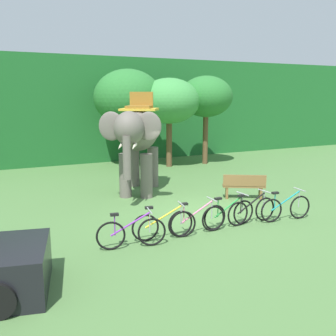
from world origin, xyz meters
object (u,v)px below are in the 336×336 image
Objects in this scene: bike_pink at (197,220)px; wooden_bench at (244,186)px; tree_center_right at (169,101)px; bike_black at (252,210)px; bike_yellow at (164,225)px; tree_center at (206,97)px; bike_green at (229,214)px; elephant at (138,135)px; bike_purple at (131,233)px; bike_teal at (286,208)px; tree_far_right at (128,98)px.

bike_pink is 1.14× the size of wooden_bench.
bike_pink is at bearing -144.20° from wooden_bench.
tree_center_right is 3.00× the size of wooden_bench.
bike_yellow is at bearing -179.03° from bike_black.
tree_center_right is 2.13m from tree_center.
tree_center is at bearing 69.97° from wooden_bench.
bike_yellow is at bearing -151.07° from wooden_bench.
tree_center_right reaches higher than bike_green.
elephant reaches higher than bike_purple.
bike_teal is at bearing -12.26° from bike_black.
tree_center_right is 5.85m from elephant.
tree_far_right is 2.90× the size of bike_green.
elephant is at bearing 101.21° from bike_green.
bike_yellow is (-2.74, -10.18, -3.12)m from tree_far_right.
bike_yellow is at bearing 10.49° from bike_purple.
bike_green is at bearing 172.38° from bike_teal.
bike_green is 0.76m from bike_black.
tree_center is 2.73× the size of bike_pink.
bike_purple is 5.77m from wooden_bench.
bike_purple is 1.91m from bike_pink.
tree_center is (2.12, -0.09, 0.21)m from tree_center_right.
tree_far_right is 3.29× the size of wooden_bench.
tree_center_right is 9.91m from bike_teal.
tree_center reaches higher than bike_black.
tree_center is 2.75× the size of bike_yellow.
bike_black is at bearing 2.35° from bike_pink.
bike_yellow is at bearing -103.48° from elephant.
tree_center is 7.88m from wooden_bench.
elephant is at bearing 109.88° from bike_black.
wooden_bench is (1.44, 2.29, 0.09)m from bike_black.
bike_black is (2.80, 0.05, 0.00)m from bike_yellow.
bike_purple is at bearing -109.66° from tree_far_right.
tree_center_right is 10.75m from bike_yellow.
tree_center is 2.73× the size of bike_green.
tree_far_right reaches higher than elephant.
tree_center_right is 2.66× the size of bike_yellow.
bike_teal is at bearing -0.08° from bike_purple.
bike_green is at bearing 4.53° from bike_purple.
bike_purple and bike_green have the same top height.
bike_pink is at bearing -111.51° from tree_center_right.
bike_pink is 1.09m from bike_green.
tree_far_right is at bearing 165.59° from tree_center.
tree_center reaches higher than tree_center_right.
wooden_bench is at bearing 57.95° from bike_black.
tree_far_right reaches higher than tree_center.
tree_center is at bearing 50.56° from bike_purple.
bike_pink is (-1.79, -10.21, -3.12)m from tree_far_right.
bike_green is at bearing -78.79° from elephant.
tree_far_right is at bearing 96.20° from bike_teal.
bike_purple is (-3.70, -10.36, -3.12)m from tree_far_right.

